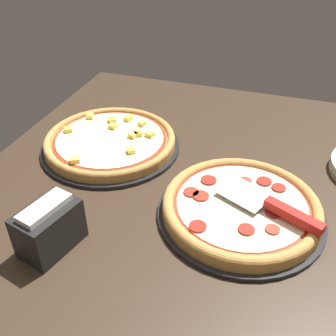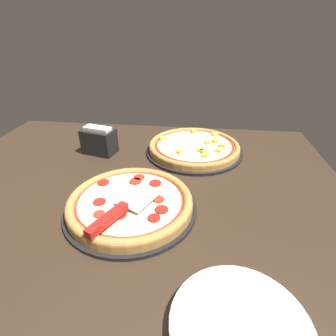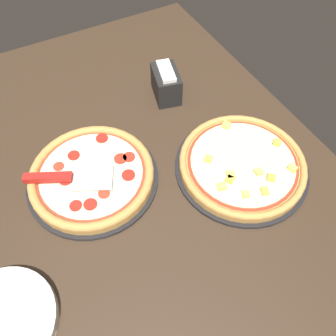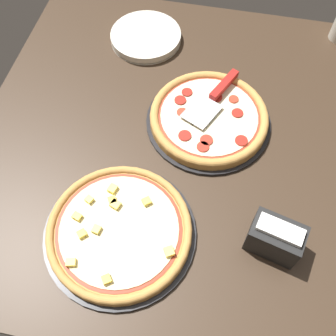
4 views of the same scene
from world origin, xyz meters
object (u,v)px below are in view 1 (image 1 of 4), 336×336
serving_spatula (280,209)px  napkin_holder (49,227)px  pizza_front (241,206)px  pizza_back (110,140)px

serving_spatula → napkin_holder: bearing=114.8°
pizza_front → napkin_holder: size_ratio=2.48×
serving_spatula → napkin_holder: size_ratio=1.67×
pizza_back → serving_spatula: size_ratio=1.54×
pizza_front → serving_spatula: serving_spatula is taller
pizza_front → pizza_back: pizza_back is taller
pizza_back → napkin_holder: bearing=-172.8°
serving_spatula → napkin_holder: napkin_holder is taller
pizza_back → napkin_holder: (-36.59, -4.60, 2.50)cm
pizza_front → pizza_back: size_ratio=0.96×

